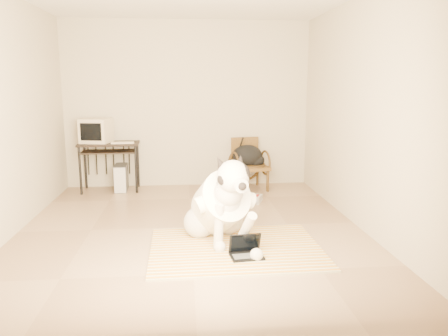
{
  "coord_description": "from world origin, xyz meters",
  "views": [
    {
      "loc": [
        -0.06,
        -5.01,
        1.69
      ],
      "look_at": [
        0.35,
        -0.54,
        0.82
      ],
      "focal_mm": 35.0,
      "sensor_mm": 36.0,
      "label": 1
    }
  ],
  "objects": [
    {
      "name": "rug",
      "position": [
        0.45,
        -0.76,
        0.01
      ],
      "size": [
        1.78,
        1.37,
        0.02
      ],
      "color": "orange",
      "rests_on": "floor"
    },
    {
      "name": "laptop",
      "position": [
        0.52,
        -1.0,
        0.08
      ],
      "size": [
        0.34,
        0.26,
        0.22
      ],
      "color": "black",
      "rests_on": "rug"
    },
    {
      "name": "wall_front",
      "position": [
        0.0,
        -2.25,
        1.35
      ],
      "size": [
        4.5,
        0.0,
        4.5
      ],
      "primitive_type": "plane",
      "rotation": [
        -1.57,
        0.0,
        0.0
      ],
      "color": "#BEB19B",
      "rests_on": "floor"
    },
    {
      "name": "wall_left",
      "position": [
        -2.0,
        0.0,
        1.35
      ],
      "size": [
        0.0,
        4.5,
        4.5
      ],
      "primitive_type": "plane",
      "rotation": [
        1.57,
        0.0,
        1.57
      ],
      "color": "#BEB19B",
      "rests_on": "floor"
    },
    {
      "name": "desk_keyboard",
      "position": [
        -1.02,
        1.86,
        0.78
      ],
      "size": [
        0.35,
        0.15,
        0.02
      ],
      "primitive_type": "cube",
      "rotation": [
        0.0,
        0.0,
        0.07
      ],
      "color": "beige",
      "rests_on": "computer_desk"
    },
    {
      "name": "computer_desk",
      "position": [
        -1.25,
        1.95,
        0.66
      ],
      "size": [
        0.95,
        0.55,
        0.77
      ],
      "color": "black",
      "rests_on": "floor"
    },
    {
      "name": "backpack",
      "position": [
        0.96,
        1.82,
        0.54
      ],
      "size": [
        0.51,
        0.39,
        0.35
      ],
      "color": "black",
      "rests_on": "rattan_chair"
    },
    {
      "name": "wall_back",
      "position": [
        0.0,
        2.25,
        1.35
      ],
      "size": [
        4.5,
        0.0,
        4.5
      ],
      "primitive_type": "plane",
      "rotation": [
        1.57,
        0.0,
        0.0
      ],
      "color": "#BEB19B",
      "rests_on": "floor"
    },
    {
      "name": "wall_right",
      "position": [
        2.0,
        0.0,
        1.35
      ],
      "size": [
        0.0,
        4.5,
        4.5
      ],
      "primitive_type": "plane",
      "rotation": [
        1.57,
        0.0,
        -1.57
      ],
      "color": "#BEB19B",
      "rests_on": "floor"
    },
    {
      "name": "sneaker_right",
      "position": [
        0.97,
        1.03,
        0.04
      ],
      "size": [
        0.21,
        0.3,
        0.1
      ],
      "color": "silver",
      "rests_on": "floor"
    },
    {
      "name": "rattan_chair",
      "position": [
        0.97,
        1.88,
        0.41
      ],
      "size": [
        0.64,
        0.62,
        0.82
      ],
      "color": "brown",
      "rests_on": "floor"
    },
    {
      "name": "pc_tower",
      "position": [
        -1.08,
        1.95,
        0.21
      ],
      "size": [
        0.2,
        0.45,
        0.42
      ],
      "color": "#48484A",
      "rests_on": "floor"
    },
    {
      "name": "sneaker_left",
      "position": [
        0.77,
        1.12,
        0.05
      ],
      "size": [
        0.28,
        0.35,
        0.12
      ],
      "color": "silver",
      "rests_on": "floor"
    },
    {
      "name": "crt_monitor",
      "position": [
        -1.44,
        2.0,
        0.96
      ],
      "size": [
        0.5,
        0.49,
        0.38
      ],
      "color": "beige",
      "rests_on": "computer_desk"
    },
    {
      "name": "dog",
      "position": [
        0.31,
        -0.52,
        0.41
      ],
      "size": [
        0.77,
        1.33,
        1.04
      ],
      "color": "silver",
      "rests_on": "rug"
    },
    {
      "name": "floor",
      "position": [
        0.0,
        0.0,
        0.0
      ],
      "size": [
        4.5,
        4.5,
        0.0
      ],
      "primitive_type": "plane",
      "color": "#96785C",
      "rests_on": "ground"
    }
  ]
}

